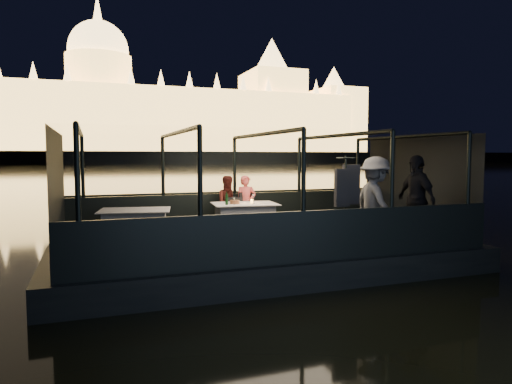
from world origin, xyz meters
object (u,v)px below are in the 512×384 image
object	(u,v)px
person_man_maroon	(229,201)
wine_bottle	(227,198)
chair_port_left	(237,215)
chair_port_right	(250,214)
passenger_stripe	(375,206)
coat_stand	(345,205)
dining_table_aft	(135,227)
dining_table_central	(245,220)
passenger_dark	(416,203)
person_woman_coral	(246,201)

from	to	relation	value
person_man_maroon	wine_bottle	bearing A→B (deg)	-108.60
chair_port_left	chair_port_right	size ratio (longest dim) A/B	0.89
chair_port_right	passenger_stripe	xyz separation A→B (m)	(1.73, -2.69, 0.40)
chair_port_left	person_man_maroon	distance (m)	0.44
coat_stand	person_man_maroon	distance (m)	3.27
chair_port_left	wine_bottle	size ratio (longest dim) A/B	2.94
coat_stand	person_man_maroon	size ratio (longest dim) A/B	1.36
person_man_maroon	coat_stand	bearing A→B (deg)	-61.97
chair_port_left	wine_bottle	world-z (taller)	wine_bottle
dining_table_aft	chair_port_left	size ratio (longest dim) A/B	1.67
person_man_maroon	dining_table_central	bearing A→B (deg)	-78.04
passenger_stripe	wine_bottle	distance (m)	3.19
dining_table_aft	dining_table_central	bearing A→B (deg)	5.70
passenger_dark	wine_bottle	distance (m)	4.06
chair_port_left	person_woman_coral	bearing A→B (deg)	64.52
chair_port_right	person_woman_coral	size ratio (longest dim) A/B	0.70
dining_table_aft	wine_bottle	bearing A→B (deg)	2.93
passenger_stripe	wine_bottle	bearing A→B (deg)	55.97
chair_port_left	person_man_maroon	size ratio (longest dim) A/B	0.62
coat_stand	passenger_stripe	size ratio (longest dim) A/B	1.01
dining_table_central	passenger_stripe	distance (m)	2.98
dining_table_aft	chair_port_right	bearing A→B (deg)	16.48
wine_bottle	dining_table_aft	bearing A→B (deg)	-177.07
chair_port_right	coat_stand	size ratio (longest dim) A/B	0.51
dining_table_central	chair_port_left	xyz separation A→B (m)	(-0.04, 0.45, 0.06)
coat_stand	wine_bottle	world-z (taller)	coat_stand
dining_table_central	person_man_maroon	bearing A→B (deg)	101.18
dining_table_aft	coat_stand	size ratio (longest dim) A/B	0.76
person_man_maroon	passenger_dark	bearing A→B (deg)	-38.23
dining_table_aft	passenger_stripe	world-z (taller)	passenger_stripe
chair_port_right	coat_stand	world-z (taller)	coat_stand
coat_stand	passenger_dark	size ratio (longest dim) A/B	0.99
coat_stand	person_man_maroon	world-z (taller)	coat_stand
dining_table_aft	coat_stand	distance (m)	4.28
passenger_dark	person_woman_coral	bearing A→B (deg)	-132.13
coat_stand	passenger_stripe	bearing A→B (deg)	1.75
chair_port_right	person_woman_coral	xyz separation A→B (m)	(-0.04, 0.17, 0.30)
dining_table_central	dining_table_aft	xyz separation A→B (m)	(-2.45, -0.24, 0.00)
dining_table_central	person_man_maroon	size ratio (longest dim) A/B	1.06
chair_port_left	person_woman_coral	distance (m)	0.53
person_woman_coral	passenger_stripe	bearing A→B (deg)	-46.48
dining_table_aft	wine_bottle	xyz separation A→B (m)	(1.99, 0.10, 0.53)
dining_table_central	chair_port_left	distance (m)	0.46
person_man_maroon	passenger_stripe	xyz separation A→B (m)	(2.19, -2.88, 0.10)
dining_table_central	chair_port_left	world-z (taller)	chair_port_left
dining_table_central	chair_port_left	size ratio (longest dim) A/B	1.72
coat_stand	person_woman_coral	size ratio (longest dim) A/B	1.36
dining_table_central	wine_bottle	bearing A→B (deg)	-162.98
chair_port_left	person_woman_coral	xyz separation A→B (m)	(0.32, 0.29, 0.30)
chair_port_left	person_man_maroon	world-z (taller)	person_man_maroon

